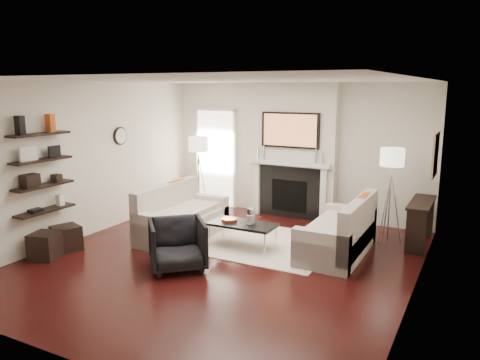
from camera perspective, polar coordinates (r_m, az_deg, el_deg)
The scene contains 71 objects.
room_envelope at distance 6.90m, azimuth -2.32°, elevation 0.78°, with size 6.00×6.00×6.00m.
chimney_breast at distance 9.47m, azimuth 6.45°, elevation 3.55°, with size 1.80×0.25×2.70m, color silver.
fireplace_surround at distance 9.49m, azimuth 6.04°, elevation -1.52°, with size 1.30×0.02×1.04m, color black.
firebox at distance 9.50m, azimuth 6.02°, elevation -1.94°, with size 0.75×0.02×0.65m, color black.
mantel_pilaster_l at distance 9.74m, azimuth 2.04°, elevation -0.96°, with size 0.12×0.08×1.10m, color white.
mantel_pilaster_r at distance 9.22m, azimuth 10.13°, elevation -1.82°, with size 0.12×0.08×1.10m, color white.
mantel_shelf at distance 9.33m, azimuth 6.00°, elevation 2.02°, with size 1.70×0.18×0.07m, color white.
tv_body at distance 9.27m, azimuth 6.14°, elevation 6.07°, with size 1.20×0.06×0.70m, color black.
tv_screen at distance 9.24m, azimuth 6.07°, elevation 6.05°, with size 1.10×0.01×0.62m, color #BF723F.
candlestick_l_tall at distance 9.53m, azimuth 2.97°, elevation 3.38°, with size 0.04×0.04×0.30m, color silver.
candlestick_l_short at distance 9.58m, azimuth 2.26°, elevation 3.25°, with size 0.04×0.04×0.24m, color silver.
candlestick_r_tall at distance 9.12m, azimuth 9.26°, elevation 2.90°, with size 0.04×0.04×0.30m, color silver.
candlestick_r_short at distance 9.09m, azimuth 10.03°, elevation 2.65°, with size 0.04×0.04×0.24m, color silver.
hallway_panel at distance 10.41m, azimuth -2.91°, elevation 2.62°, with size 0.90×0.02×2.10m, color white.
door_trim_l at distance 10.64m, azimuth -5.19°, elevation 2.78°, with size 0.06×0.06×2.16m, color white.
door_trim_r at distance 10.16m, azimuth -0.63°, elevation 2.42°, with size 0.06×0.06×2.16m, color white.
door_trim_top at distance 10.29m, azimuth -3.02°, elevation 8.57°, with size 1.02×0.06×0.06m, color white.
rug at distance 8.07m, azimuth 1.91°, elevation -7.53°, with size 2.60×2.00×0.01m, color #F1DFC6.
loveseat_left_base at distance 8.33m, azimuth -6.95°, elevation -5.54°, with size 0.85×1.80×0.42m, color beige.
loveseat_left_back at distance 8.44m, azimuth -8.87°, elevation -3.15°, with size 0.18×1.80×0.80m, color beige.
loveseat_left_arm_n at distance 7.68m, azimuth -10.42°, elevation -6.39°, with size 0.85×0.18×0.60m, color beige.
loveseat_left_arm_s at distance 8.96m, azimuth -4.01°, elevation -3.70°, with size 0.85×0.18×0.60m, color beige.
loveseat_left_cushion at distance 8.23m, azimuth -6.70°, elevation -3.86°, with size 0.63×1.44×0.10m, color beige.
pillow_left_orange at distance 8.63m, azimuth -7.73°, elevation -1.41°, with size 0.10×0.42×0.42m, color #BA4D16.
pillow_left_charcoal at distance 8.16m, azimuth -10.17°, elevation -2.28°, with size 0.10×0.40×0.40m, color black.
loveseat_right_base at distance 7.61m, azimuth 11.69°, elevation -7.32°, with size 0.85×1.80×0.42m, color beige.
loveseat_right_back at distance 7.44m, azimuth 14.27°, elevation -5.32°, with size 0.18×1.80×0.80m, color beige.
loveseat_right_arm_n at distance 6.85m, azimuth 9.80°, elevation -8.57°, with size 0.85×0.18×0.60m, color beige.
loveseat_right_arm_s at distance 8.33m, azimuth 13.29°, elevation -5.12°, with size 0.85×0.18×0.60m, color beige.
loveseat_right_cushion at distance 7.55m, azimuth 11.40°, elevation -5.40°, with size 0.63×1.44×0.10m, color beige.
pillow_right_orange at distance 7.67m, azimuth 14.88°, elevation -3.28°, with size 0.10×0.42×0.42m, color #BA4D16.
pillow_right_charcoal at distance 7.10m, azimuth 13.77°, elevation -4.45°, with size 0.10×0.40×0.40m, color black.
coffee_table at distance 7.68m, azimuth 0.33°, elevation -5.42°, with size 1.10×0.55×0.04m, color black.
coffee_leg_nw at distance 7.80m, azimuth -3.71°, elevation -6.81°, with size 0.02×0.02×0.38m, color silver.
coffee_leg_ne at distance 7.35m, azimuth 3.02°, elevation -7.94°, with size 0.02×0.02×0.38m, color silver.
coffee_leg_sw at distance 8.16m, azimuth -2.09°, elevation -5.98°, with size 0.02×0.02×0.38m, color silver.
coffee_leg_se at distance 7.73m, azimuth 4.40°, elevation -6.98°, with size 0.02×0.02×0.38m, color silver.
hurricane_glass at distance 7.57m, azimuth 1.34°, elevation -4.41°, with size 0.14×0.14×0.25m, color white.
hurricane_candle at distance 7.59m, azimuth 1.34°, elevation -4.88°, with size 0.10×0.10×0.16m, color white.
copper_bowl at distance 7.78m, azimuth -1.31°, elevation -4.86°, with size 0.26×0.26×0.04m, color #C44820.
armchair at distance 6.89m, azimuth -7.64°, elevation -7.51°, with size 0.77×0.72×0.80m, color black.
lamp_left_post at distance 9.88m, azimuth -5.01°, elevation -0.51°, with size 0.02×0.02×1.20m, color silver.
lamp_left_shade at distance 9.75m, azimuth -5.09°, elevation 4.38°, with size 0.40×0.40×0.30m, color white.
lamp_left_leg_a at distance 9.83m, azimuth -4.47°, elevation -0.57°, with size 0.02×0.02×1.25m, color silver.
lamp_left_leg_b at distance 9.99m, azimuth -4.98°, elevation -0.39°, with size 0.02×0.02×1.25m, color silver.
lamp_left_leg_c at distance 9.84m, azimuth -5.58°, elevation -0.58°, with size 0.02×0.02×1.25m, color silver.
lamp_right_post at distance 8.43m, azimuth 17.73°, elevation -3.05°, with size 0.02×0.02×1.20m, color silver.
lamp_right_shade at distance 8.27m, azimuth 18.08°, elevation 2.67°, with size 0.40×0.40×0.30m, color white.
lamp_right_leg_a at distance 8.41m, azimuth 18.47°, elevation -3.13°, with size 0.02×0.02×1.25m, color silver.
lamp_right_leg_b at distance 8.53m, azimuth 17.49°, elevation -2.87°, with size 0.02×0.02×1.25m, color silver.
lamp_right_leg_c at distance 8.35m, azimuth 17.25°, elevation -3.16°, with size 0.02×0.02×1.25m, color silver.
console_top at distance 8.31m, azimuth 21.29°, elevation -2.56°, with size 0.35×1.20×0.04m, color black.
console_leg_n at distance 7.88m, azimuth 20.61°, elevation -6.07°, with size 0.30×0.04×0.71m, color black.
console_leg_s at distance 8.93m, azimuth 21.54°, elevation -4.14°, with size 0.30×0.04×0.71m, color black.
wall_art at distance 8.02m, azimuth 22.71°, elevation 2.82°, with size 0.03×0.70×0.70m, color #A77D53.
shelf_bottom at distance 7.98m, azimuth -22.63°, elevation -3.44°, with size 0.25×1.00×0.04m, color black.
shelf_lower at distance 7.89m, azimuth -22.85°, elevation -0.63°, with size 0.25×1.00×0.04m, color black.
shelf_upper at distance 7.83m, azimuth -23.07°, elevation 2.24°, with size 0.25×1.00×0.04m, color black.
shelf_top at distance 7.78m, azimuth -23.29°, elevation 5.15°, with size 0.25×1.00×0.04m, color black.
decor_magfile_a at distance 7.57m, azimuth -25.25°, elevation 6.05°, with size 0.12×0.10×0.28m, color black.
decor_magfile_b at distance 7.91m, azimuth -22.12°, elevation 6.47°, with size 0.12×0.10×0.28m, color #BA4D16.
decor_frame_a at distance 7.67m, azimuth -24.40°, elevation 2.94°, with size 0.04×0.30×0.22m, color white.
decor_frame_b at distance 7.98m, azimuth -21.69°, elevation 3.28°, with size 0.04×0.22×0.18m, color black.
decor_wine_rack at distance 7.73m, azimuth -24.23°, elevation -0.08°, with size 0.18×0.25×0.20m, color black.
decor_box_small at distance 8.04m, azimuth -21.46°, elevation 0.24°, with size 0.15×0.12×0.12m, color black.
decor_books at distance 7.86m, azimuth -23.65°, elevation -3.41°, with size 0.14×0.20×0.05m, color black.
decor_box_tall at distance 8.14m, azimuth -21.08°, elevation -2.27°, with size 0.10×0.10×0.18m, color white.
clock_rim at distance 9.18m, azimuth -14.41°, elevation 5.23°, with size 0.34×0.34×0.04m, color black.
clock_face at distance 9.16m, azimuth -14.29°, elevation 5.23°, with size 0.29×0.29×0.01m, color white.
ottoman_near at distance 8.14m, azimuth -20.42°, elevation -6.65°, with size 0.40×0.40×0.40m, color black.
ottoman_far at distance 7.89m, azimuth -22.65°, elevation -7.38°, with size 0.40×0.40×0.40m, color black.
Camera 1 is at (3.41, -5.87, 2.59)m, focal length 35.00 mm.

